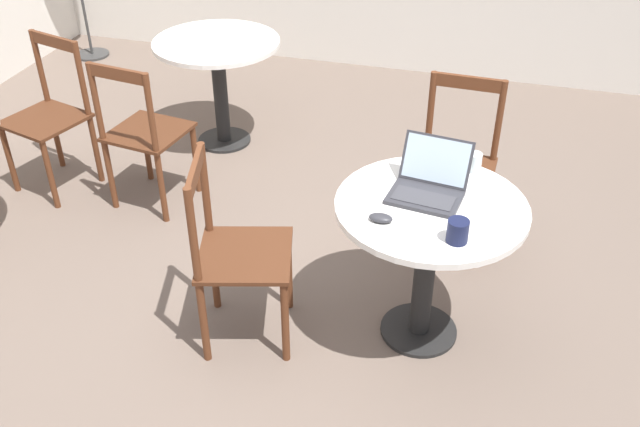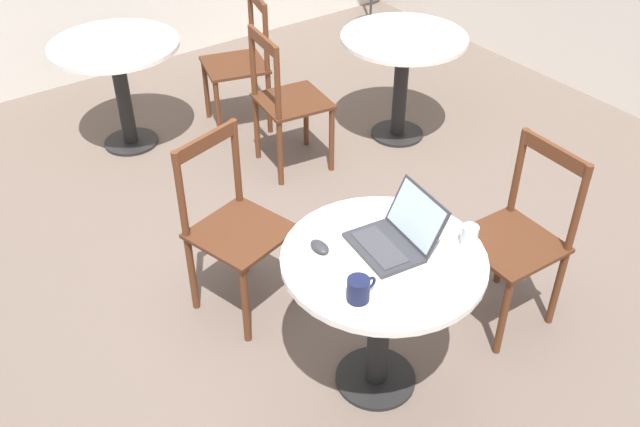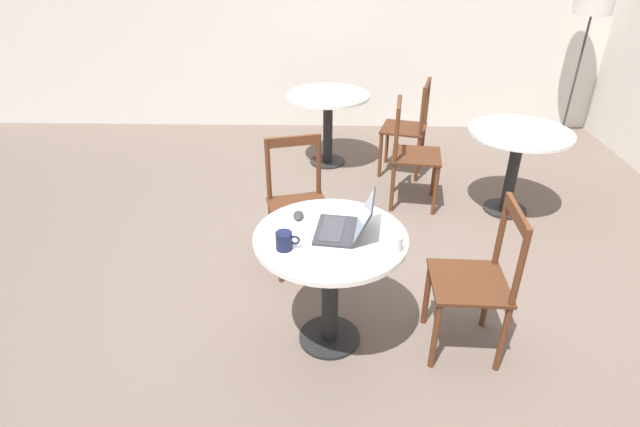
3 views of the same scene
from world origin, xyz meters
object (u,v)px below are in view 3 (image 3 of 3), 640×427
Objects in this scene: cafe_table_near at (330,260)px; mug at (285,241)px; chair_near_back at (298,205)px; floor_lamp at (594,6)px; laptop at (345,226)px; chair_mid_left at (411,155)px; chair_far_right at (408,129)px; cafe_table_far at (328,109)px; mouse at (298,215)px; cafe_table_mid at (517,149)px; chair_near_right at (477,282)px; drinking_glass at (396,244)px.

mug is at bearing -150.47° from cafe_table_near.
chair_near_back is 4.03m from floor_lamp.
laptop is (0.08, 0.03, 0.20)m from cafe_table_near.
laptop reaches higher than chair_mid_left.
chair_near_back is 1.87m from chair_far_right.
chair_near_back is at bearing -96.11° from cafe_table_far.
chair_mid_left is 1.00× the size of chair_far_right.
mug reaches higher than mouse.
cafe_table_mid is at bearing 40.06° from mouse.
chair_near_right is 1.00× the size of chair_far_right.
drinking_glass reaches higher than mouse.
floor_lamp is at bearing 56.16° from cafe_table_mid.
cafe_table_far is 2.47m from mouse.
mug is at bearing -94.10° from cafe_table_far.
cafe_table_far is 0.49× the size of floor_lamp.
laptop reaches higher than cafe_table_far.
cafe_table_mid is 0.89× the size of chair_far_right.
chair_mid_left is 2.71× the size of laptop.
chair_near_right is 1.00× the size of chair_near_back.
mouse is (0.05, -0.64, 0.29)m from chair_near_back.
chair_far_right is at bearing -153.75° from floor_lamp.
chair_near_right is at bearing -39.46° from chair_near_back.
mouse is 0.32m from mug.
mouse reaches higher than cafe_table_mid.
floor_lamp is at bearing 40.96° from chair_near_back.
floor_lamp reaches higher than chair_mid_left.
drinking_glass is at bearing -33.84° from laptop.
chair_near_back and chair_mid_left have the same top height.
chair_far_right reaches higher than cafe_table_far.
chair_near_back is (-0.19, -1.81, -0.12)m from cafe_table_far.
laptop reaches higher than cafe_table_near.
chair_near_back is (-1.05, 0.86, 0.00)m from chair_near_right.
cafe_table_near is at bearing -133.31° from cafe_table_mid.
mouse is at bearing 80.91° from mug.
mug is (-1.05, -0.10, 0.32)m from chair_near_right.
drinking_glass is (0.56, -0.97, 0.32)m from chair_near_back.
cafe_table_near is at bearing -111.51° from chair_mid_left.
laptop reaches higher than chair_near_back.
laptop is at bearing 21.08° from cafe_table_near.
chair_mid_left is at bearing 171.93° from cafe_table_mid.
mouse is at bearing -93.45° from cafe_table_far.
cafe_table_mid is 0.89× the size of chair_mid_left.
cafe_table_mid is 2.16m from drinking_glass.
chair_near_right is 4.04m from floor_lamp.
laptop is at bearing -105.76° from chair_far_right.
chair_near_right is 10.56× the size of drinking_glass.
floor_lamp reaches higher than chair_far_right.
drinking_glass is (0.57, -0.01, -0.00)m from mug.
chair_near_right is (-0.73, -1.67, -0.12)m from cafe_table_mid.
cafe_table_near is at bearing -89.21° from cafe_table_far.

